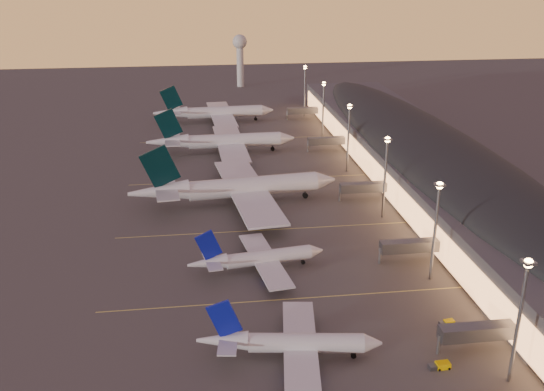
{
  "coord_description": "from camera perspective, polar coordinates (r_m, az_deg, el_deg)",
  "views": [
    {
      "loc": [
        -20.82,
        -127.72,
        73.95
      ],
      "look_at": [
        2.0,
        45.0,
        7.0
      ],
      "focal_mm": 40.0,
      "sensor_mm": 36.0,
      "label": 1
    }
  ],
  "objects": [
    {
      "name": "lane_markings",
      "position": [
        184.47,
        -0.41,
        -2.61
      ],
      "size": [
        90.0,
        180.36,
        0.0
      ],
      "color": "#D8C659",
      "rests_on": "ground"
    },
    {
      "name": "terminal_building",
      "position": [
        226.17,
        14.29,
        3.61
      ],
      "size": [
        56.35,
        255.0,
        17.46
      ],
      "color": "#46464A",
      "rests_on": "ground"
    },
    {
      "name": "airliner_narrow_south",
      "position": [
        123.81,
        1.68,
        -13.71
      ],
      "size": [
        37.06,
        33.38,
        13.24
      ],
      "rotation": [
        0.0,
        0.0,
        -0.14
      ],
      "color": "silver",
      "rests_on": "ground"
    },
    {
      "name": "airliner_narrow_north",
      "position": [
        155.8,
        -1.39,
        -5.95
      ],
      "size": [
        35.8,
        32.27,
        12.79
      ],
      "rotation": [
        0.0,
        0.0,
        0.14
      ],
      "color": "silver",
      "rests_on": "ground"
    },
    {
      "name": "radar_tower",
      "position": [
        392.41,
        -3.04,
        13.37
      ],
      "size": [
        9.0,
        9.0,
        32.5
      ],
      "color": "silver",
      "rests_on": "ground"
    },
    {
      "name": "baggage_tug_a",
      "position": [
        126.99,
        15.55,
        -15.17
      ],
      "size": [
        4.27,
        2.02,
        1.25
      ],
      "rotation": [
        0.0,
        0.0,
        0.05
      ],
      "color": "#EFC600",
      "rests_on": "ground"
    },
    {
      "name": "ground",
      "position": [
        149.04,
        1.52,
        -8.73
      ],
      "size": [
        700.0,
        700.0,
        0.0
      ],
      "primitive_type": "plane",
      "color": "#403E3B"
    },
    {
      "name": "airliner_wide_far",
      "position": [
        303.54,
        -5.44,
        7.78
      ],
      "size": [
        59.54,
        54.22,
        19.06
      ],
      "rotation": [
        0.0,
        0.0,
        0.05
      ],
      "color": "silver",
      "rests_on": "ground"
    },
    {
      "name": "light_masts",
      "position": [
        208.68,
        8.6,
        5.1
      ],
      "size": [
        2.2,
        217.2,
        25.9
      ],
      "color": "slate",
      "rests_on": "ground"
    },
    {
      "name": "airliner_wide_near",
      "position": [
        197.15,
        -3.43,
        0.71
      ],
      "size": [
        68.46,
        62.74,
        21.9
      ],
      "rotation": [
        0.0,
        0.0,
        0.11
      ],
      "color": "silver",
      "rests_on": "ground"
    },
    {
      "name": "airliner_wide_mid",
      "position": [
        252.38,
        -4.74,
        5.11
      ],
      "size": [
        61.37,
        55.78,
        19.67
      ],
      "rotation": [
        0.0,
        0.0,
        0.03
      ],
      "color": "silver",
      "rests_on": "ground"
    },
    {
      "name": "baggage_tug_b",
      "position": [
        140.71,
        16.17,
        -11.41
      ],
      "size": [
        3.47,
        1.75,
        0.99
      ],
      "rotation": [
        0.0,
        0.0,
        0.12
      ],
      "color": "#EFC600",
      "rests_on": "ground"
    }
  ]
}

